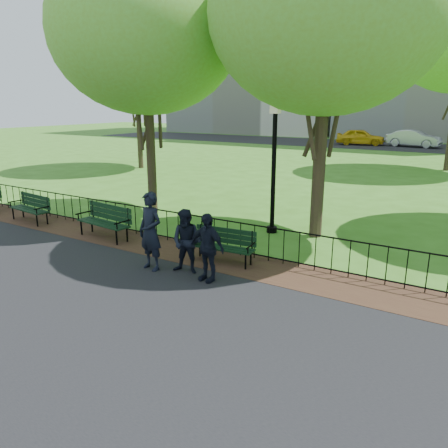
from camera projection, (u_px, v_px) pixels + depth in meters
The scene contains 18 objects.
ground at pixel (174, 276), 9.95m from camera, with size 120.00×120.00×0.00m, color #396C1C.
asphalt_path at pixel (46, 343), 7.16m from camera, with size 60.00×9.20×0.01m, color black.
dirt_strip at pixel (210, 257), 11.17m from camera, with size 60.00×1.60×0.01m, color #321E14.
far_street at pixel (419, 147), 38.62m from camera, with size 70.00×9.00×0.01m, color black.
iron_fence at pixel (221, 234), 11.45m from camera, with size 24.06×0.06×1.00m.
apartment_west at pixel (265, 30), 56.93m from camera, with size 22.00×15.00×26.00m, color beige.
park_bench_main at pixel (211, 239), 10.75m from camera, with size 1.74×0.66×0.92m.
park_bench_left_a at pixel (106, 218), 12.63m from camera, with size 1.90×0.76×1.05m.
park_bench_left_b at pixel (32, 205), 14.38m from camera, with size 1.77×0.71×0.98m.
lamppost at pixel (274, 161), 12.76m from camera, with size 0.36×0.36×3.98m.
tree_near_w at pixel (145, 31), 14.13m from camera, with size 6.25×6.25×8.71m.
tree_near_e at pixel (328, 11), 11.32m from camera, with size 6.33×6.33×8.82m.
tree_mid_w at pixel (135, 52), 24.74m from camera, with size 6.79×6.79×9.46m.
person_left at pixel (150, 231), 10.12m from camera, with size 0.67×0.44×1.85m, color black.
person_mid at pixel (187, 242), 9.96m from camera, with size 0.73×0.38×1.50m, color black.
person_right at pixel (207, 247), 9.51m from camera, with size 0.90×0.37×1.53m, color black.
taxi at pixel (360, 137), 40.57m from camera, with size 1.74×4.33×1.48m, color gold.
sedan_silver at pixel (414, 138), 38.72m from camera, with size 1.59×4.55×1.50m, color #A4A6AB.
Camera 1 is at (5.84, -7.28, 3.82)m, focal length 35.00 mm.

